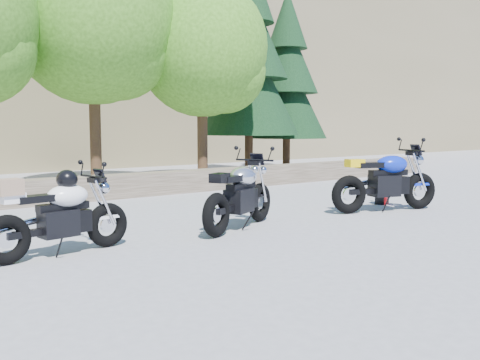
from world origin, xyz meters
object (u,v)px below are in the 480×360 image
object	(u,v)px
blue_bike	(386,182)
white_bike	(59,214)
silver_bike	(240,196)
backpack	(382,196)

from	to	relation	value
blue_bike	white_bike	bearing A→B (deg)	-166.19
silver_bike	backpack	size ratio (longest dim) A/B	5.54
blue_bike	backpack	bearing A→B (deg)	58.51
white_bike	backpack	xyz separation A→B (m)	(6.49, 0.28, -0.33)
backpack	silver_bike	bearing A→B (deg)	163.57
blue_bike	silver_bike	bearing A→B (deg)	-169.02
silver_bike	white_bike	world-z (taller)	silver_bike
silver_bike	white_bike	bearing A→B (deg)	155.56
silver_bike	blue_bike	bearing A→B (deg)	-30.50
silver_bike	blue_bike	size ratio (longest dim) A/B	0.88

